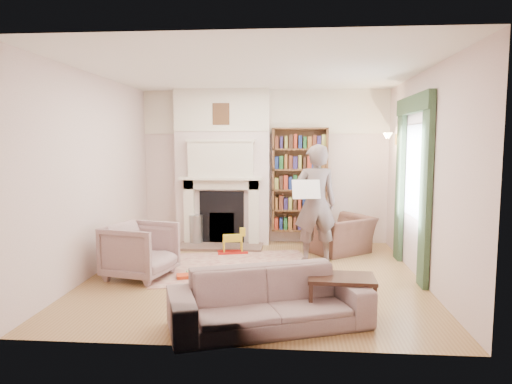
# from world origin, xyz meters

# --- Properties ---
(floor) EXTENTS (4.50, 4.50, 0.00)m
(floor) POSITION_xyz_m (0.00, 0.00, 0.00)
(floor) COLOR olive
(floor) RESTS_ON ground
(ceiling) EXTENTS (4.50, 4.50, 0.00)m
(ceiling) POSITION_xyz_m (0.00, 0.00, 2.80)
(ceiling) COLOR white
(ceiling) RESTS_ON wall_back
(wall_back) EXTENTS (4.50, 0.00, 4.50)m
(wall_back) POSITION_xyz_m (0.00, 2.25, 1.40)
(wall_back) COLOR silver
(wall_back) RESTS_ON floor
(wall_front) EXTENTS (4.50, 0.00, 4.50)m
(wall_front) POSITION_xyz_m (0.00, -2.25, 1.40)
(wall_front) COLOR silver
(wall_front) RESTS_ON floor
(wall_left) EXTENTS (0.00, 4.50, 4.50)m
(wall_left) POSITION_xyz_m (-2.25, 0.00, 1.40)
(wall_left) COLOR silver
(wall_left) RESTS_ON floor
(wall_right) EXTENTS (0.00, 4.50, 4.50)m
(wall_right) POSITION_xyz_m (2.25, 0.00, 1.40)
(wall_right) COLOR silver
(wall_right) RESTS_ON floor
(fireplace) EXTENTS (1.70, 0.58, 2.80)m
(fireplace) POSITION_xyz_m (-0.75, 2.05, 1.39)
(fireplace) COLOR silver
(fireplace) RESTS_ON floor
(bookcase) EXTENTS (1.00, 0.24, 1.85)m
(bookcase) POSITION_xyz_m (0.65, 2.12, 1.18)
(bookcase) COLOR brown
(bookcase) RESTS_ON floor
(window) EXTENTS (0.02, 0.90, 1.30)m
(window) POSITION_xyz_m (2.23, 0.40, 1.45)
(window) COLOR silver
(window) RESTS_ON wall_right
(curtain_left) EXTENTS (0.07, 0.32, 2.40)m
(curtain_left) POSITION_xyz_m (2.20, -0.30, 1.20)
(curtain_left) COLOR #2B422A
(curtain_left) RESTS_ON floor
(curtain_right) EXTENTS (0.07, 0.32, 2.40)m
(curtain_right) POSITION_xyz_m (2.20, 1.10, 1.20)
(curtain_right) COLOR #2B422A
(curtain_right) RESTS_ON floor
(pelmet) EXTENTS (0.09, 1.70, 0.24)m
(pelmet) POSITION_xyz_m (2.19, 0.40, 2.38)
(pelmet) COLOR #2B422A
(pelmet) RESTS_ON wall_right
(wall_sconce) EXTENTS (0.20, 0.24, 0.24)m
(wall_sconce) POSITION_xyz_m (2.03, 1.50, 1.90)
(wall_sconce) COLOR gold
(wall_sconce) RESTS_ON wall_right
(rug) EXTENTS (2.68, 2.26, 0.01)m
(rug) POSITION_xyz_m (-0.34, 0.42, 0.01)
(rug) COLOR beige
(rug) RESTS_ON floor
(armchair_reading) EXTENTS (1.27, 1.24, 0.62)m
(armchair_reading) POSITION_xyz_m (1.32, 1.44, 0.31)
(armchair_reading) COLOR #4E2B2A
(armchair_reading) RESTS_ON floor
(armchair_left) EXTENTS (1.00, 0.98, 0.75)m
(armchair_left) POSITION_xyz_m (-1.56, -0.20, 0.38)
(armchair_left) COLOR #9F9183
(armchair_left) RESTS_ON floor
(sofa) EXTENTS (2.13, 1.40, 0.58)m
(sofa) POSITION_xyz_m (0.29, -1.76, 0.29)
(sofa) COLOR gray
(sofa) RESTS_ON floor
(man_reading) EXTENTS (0.73, 0.54, 1.82)m
(man_reading) POSITION_xyz_m (0.87, 0.84, 0.91)
(man_reading) COLOR #61504E
(man_reading) RESTS_ON floor
(newspaper) EXTENTS (0.43, 0.19, 0.28)m
(newspaper) POSITION_xyz_m (0.72, 0.64, 1.15)
(newspaper) COLOR white
(newspaper) RESTS_ON man_reading
(coffee_table) EXTENTS (0.71, 0.47, 0.45)m
(coffee_table) POSITION_xyz_m (1.04, -1.45, 0.23)
(coffee_table) COLOR #311C11
(coffee_table) RESTS_ON floor
(paraffin_heater) EXTENTS (0.29, 0.29, 0.55)m
(paraffin_heater) POSITION_xyz_m (-1.21, 1.81, 0.28)
(paraffin_heater) COLOR #999CA1
(paraffin_heater) RESTS_ON floor
(rocking_horse) EXTENTS (0.53, 0.30, 0.44)m
(rocking_horse) POSITION_xyz_m (-0.47, 1.22, 0.22)
(rocking_horse) COLOR gold
(rocking_horse) RESTS_ON rug
(board_game) EXTENTS (0.51, 0.51, 0.03)m
(board_game) POSITION_xyz_m (-0.73, -0.06, 0.03)
(board_game) COLOR gold
(board_game) RESTS_ON rug
(game_box_lid) EXTENTS (0.31, 0.25, 0.04)m
(game_box_lid) POSITION_xyz_m (-0.91, -0.21, 0.04)
(game_box_lid) COLOR red
(game_box_lid) RESTS_ON rug
(comic_annuals) EXTENTS (0.82, 0.68, 0.02)m
(comic_annuals) POSITION_xyz_m (0.30, -0.40, 0.02)
(comic_annuals) COLOR red
(comic_annuals) RESTS_ON rug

